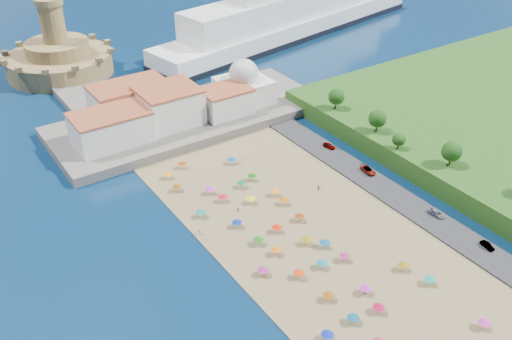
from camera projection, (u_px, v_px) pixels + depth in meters
ground at (302, 251)px, 132.04m from camera, size 700.00×700.00×0.00m
terrace at (190, 118)px, 187.48m from camera, size 90.00×36.00×3.00m
jetty at (88, 97)px, 201.91m from camera, size 18.00×70.00×2.40m
waterfront_buildings at (151, 109)px, 178.40m from camera, size 57.00×29.00×11.00m
domed_building at (244, 85)px, 191.61m from camera, size 16.00×16.00×15.00m
fortress at (59, 57)px, 220.19m from camera, size 40.00×40.00×32.40m
cruise_ship at (292, 14)px, 257.97m from camera, size 150.21×49.00×32.49m
beach_parasols at (331, 273)px, 122.71m from camera, size 31.27×115.89×2.20m
beachgoers at (305, 259)px, 128.02m from camera, size 37.25×99.58×1.89m
parked_cars at (414, 199)px, 147.64m from camera, size 3.03×81.36×1.41m
hillside_trees at (485, 172)px, 142.58m from camera, size 14.90×112.39×7.21m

